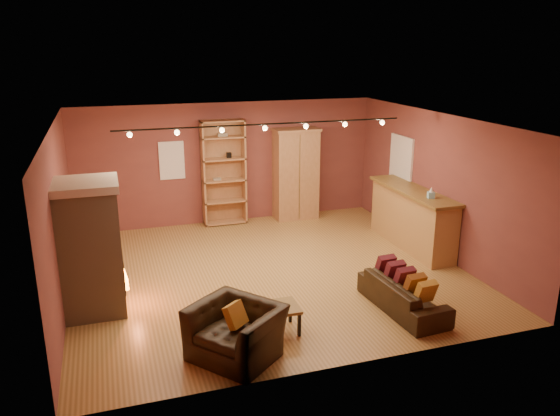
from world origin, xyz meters
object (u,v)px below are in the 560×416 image
object	(u,v)px
loveseat	(403,289)
armchair	(236,323)
bar_counter	(412,218)
armoire	(296,174)
fireplace	(91,248)
bookcase	(223,172)
coffee_table	(280,310)

from	to	relation	value
loveseat	armchair	world-z (taller)	armchair
armchair	bar_counter	bearing A→B (deg)	84.33
armoire	loveseat	world-z (taller)	armoire
armoire	fireplace	bearing A→B (deg)	-142.24
loveseat	bookcase	bearing A→B (deg)	14.81
fireplace	bookcase	xyz separation A→B (m)	(2.88, 3.72, 0.18)
bookcase	coffee_table	bearing A→B (deg)	-93.41
bookcase	loveseat	bearing A→B (deg)	-71.41
armoire	armchair	xyz separation A→B (m)	(-2.82, -5.56, -0.60)
bookcase	armoire	distance (m)	1.74
loveseat	armchair	bearing A→B (deg)	96.25
bookcase	coffee_table	xyz separation A→B (m)	(-0.31, -5.24, -0.89)
armchair	loveseat	bearing A→B (deg)	60.76
coffee_table	loveseat	bearing A→B (deg)	1.15
bookcase	armoire	xyz separation A→B (m)	(1.73, -0.15, -0.14)
bookcase	fireplace	bearing A→B (deg)	-127.77
fireplace	bar_counter	xyz separation A→B (m)	(6.24, 0.97, -0.44)
bar_counter	loveseat	size ratio (longest dim) A/B	1.47
bar_counter	armchair	bearing A→B (deg)	-146.41
armoire	coffee_table	distance (m)	5.54
fireplace	bookcase	distance (m)	4.71
bar_counter	loveseat	distance (m)	2.94
bookcase	coffee_table	distance (m)	5.33
fireplace	armchair	size ratio (longest dim) A/B	1.59
coffee_table	bookcase	bearing A→B (deg)	86.59
loveseat	coffee_table	world-z (taller)	loveseat
fireplace	coffee_table	bearing A→B (deg)	-30.62
fireplace	loveseat	bearing A→B (deg)	-17.72
fireplace	armoire	size ratio (longest dim) A/B	0.97
bookcase	bar_counter	xyz separation A→B (m)	(3.36, -2.75, -0.61)
fireplace	loveseat	distance (m)	4.92
loveseat	bar_counter	bearing A→B (deg)	-37.02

